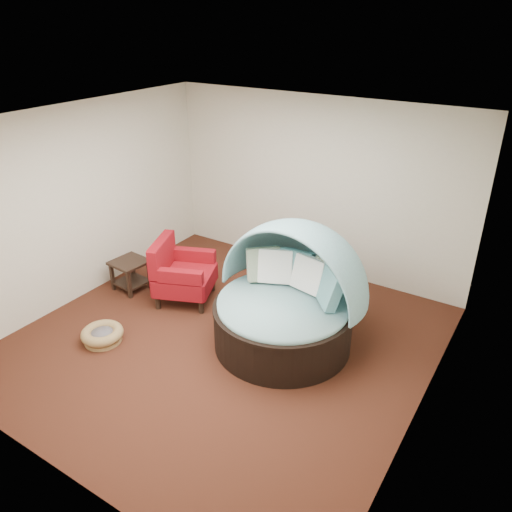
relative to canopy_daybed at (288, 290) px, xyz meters
The scene contains 10 objects.
floor 1.11m from the canopy_daybed, 145.95° to the right, with size 5.00×5.00×0.00m, color #492215.
wall_back 2.25m from the canopy_daybed, 108.38° to the left, with size 5.00×5.00×0.00m, color beige.
wall_front 3.10m from the canopy_daybed, 102.91° to the right, with size 5.00×5.00×0.00m, color beige.
wall_left 3.28m from the canopy_daybed, behind, with size 5.00×5.00×0.00m, color beige.
wall_right 1.99m from the canopy_daybed, 14.12° to the right, with size 5.00×5.00×0.00m, color beige.
ceiling 2.21m from the canopy_daybed, 145.95° to the right, with size 5.00×5.00×0.00m, color white.
canopy_daybed is the anchor object (origin of this frame).
pet_basket 2.49m from the canopy_daybed, 146.77° to the right, with size 0.65×0.65×0.19m.
red_armchair 1.85m from the canopy_daybed, behind, with size 1.06×1.06×0.95m.
side_table 2.72m from the canopy_daybed, behind, with size 0.54×0.54×0.48m.
Camera 1 is at (3.23, -4.30, 3.90)m, focal length 35.00 mm.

